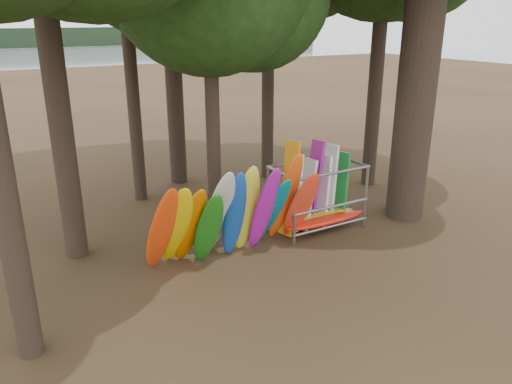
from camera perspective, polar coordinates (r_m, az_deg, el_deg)
ground at (r=14.51m, az=4.54°, el=-6.63°), size 120.00×120.00×0.00m
lake at (r=71.35m, az=-24.61°, el=12.63°), size 160.00×160.00×0.00m
kayak_row at (r=13.39m, az=-2.83°, el=-2.75°), size 5.00×2.21×3.08m
storage_rack at (r=15.74m, az=6.92°, el=-0.76°), size 3.08×1.58×2.92m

